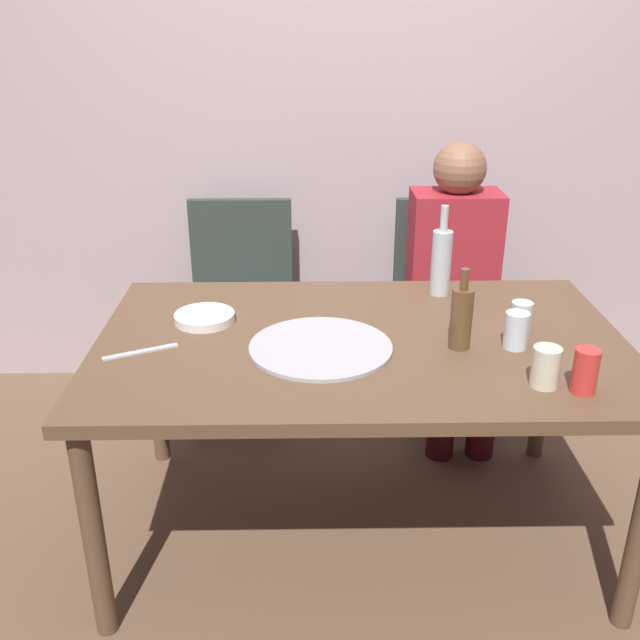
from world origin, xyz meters
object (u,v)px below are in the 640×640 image
at_px(pizza_tray, 321,347).
at_px(chair_left, 241,294).
at_px(tumbler_near, 521,317).
at_px(soda_can, 585,371).
at_px(tumbler_far, 516,330).
at_px(wine_bottle, 461,317).
at_px(beer_bottle, 441,261).
at_px(plate_stack, 205,317).
at_px(table_knife, 140,352).
at_px(dining_table, 360,358).
at_px(guest_in_sweater, 456,277).
at_px(chair_right, 447,293).
at_px(wine_glass, 546,367).

height_order(pizza_tray, chair_left, chair_left).
height_order(tumbler_near, soda_can, soda_can).
height_order(tumbler_near, tumbler_far, tumbler_far).
relative_size(wine_bottle, beer_bottle, 0.78).
bearing_deg(soda_can, plate_stack, 155.68).
bearing_deg(wine_bottle, table_knife, -178.62).
distance_m(dining_table, soda_can, 0.67).
height_order(chair_left, guest_in_sweater, guest_in_sweater).
distance_m(tumbler_far, table_knife, 1.10).
xyz_separation_m(tumbler_near, guest_in_sweater, (-0.06, 0.69, -0.13)).
height_order(tumbler_near, guest_in_sweater, guest_in_sweater).
relative_size(tumbler_far, guest_in_sweater, 0.09).
relative_size(chair_left, guest_in_sweater, 0.77).
bearing_deg(tumbler_far, pizza_tray, -179.72).
distance_m(wine_bottle, chair_right, 1.02).
height_order(wine_glass, chair_left, chair_left).
height_order(plate_stack, chair_left, chair_left).
height_order(tumbler_near, wine_glass, wine_glass).
relative_size(beer_bottle, chair_left, 0.35).
bearing_deg(wine_bottle, chair_left, 127.50).
height_order(pizza_tray, tumbler_near, tumbler_near).
xyz_separation_m(wine_bottle, plate_stack, (-0.78, 0.20, -0.08)).
xyz_separation_m(beer_bottle, tumbler_near, (0.20, -0.32, -0.07)).
distance_m(chair_left, chair_right, 0.89).
relative_size(tumbler_near, tumbler_far, 0.85).
height_order(dining_table, chair_left, chair_left).
distance_m(wine_bottle, chair_left, 1.25).
xyz_separation_m(tumbler_near, table_knife, (-1.15, -0.14, -0.04)).
bearing_deg(chair_left, soda_can, 129.27).
bearing_deg(table_knife, beer_bottle, 0.61).
distance_m(dining_table, tumbler_near, 0.51).
height_order(dining_table, plate_stack, plate_stack).
xyz_separation_m(pizza_tray, tumbler_near, (0.62, 0.12, 0.04)).
bearing_deg(wine_bottle, plate_stack, 165.48).
bearing_deg(wine_bottle, wine_glass, -53.02).
relative_size(tumbler_near, chair_right, 0.10).
height_order(table_knife, guest_in_sweater, guest_in_sweater).
xyz_separation_m(dining_table, beer_bottle, (0.30, 0.36, 0.19)).
height_order(dining_table, guest_in_sweater, guest_in_sweater).
bearing_deg(plate_stack, pizza_tray, -29.53).
bearing_deg(beer_bottle, wine_glass, -76.22).
distance_m(tumbler_near, chair_right, 0.88).
bearing_deg(guest_in_sweater, plate_stack, 33.06).
xyz_separation_m(plate_stack, chair_left, (0.04, 0.76, -0.22)).
bearing_deg(guest_in_sweater, beer_bottle, 69.68).
distance_m(wine_bottle, wine_glass, 0.30).
distance_m(tumbler_far, guest_in_sweater, 0.82).
bearing_deg(dining_table, tumbler_near, 5.27).
bearing_deg(chair_left, beer_bottle, 144.95).
bearing_deg(chair_right, plate_stack, 39.12).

